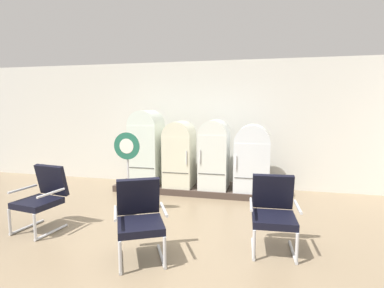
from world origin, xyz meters
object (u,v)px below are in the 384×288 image
refrigerator_0 (147,145)px  refrigerator_2 (214,152)px  refrigerator_3 (252,156)px  armchair_left (43,195)px  sign_stand (128,174)px  refrigerator_1 (179,152)px  armchair_right (273,210)px  armchair_center (140,216)px

refrigerator_0 → refrigerator_2: bearing=0.1°
refrigerator_3 → armchair_left: (-3.01, -2.43, -0.32)m
refrigerator_0 → refrigerator_3: (2.30, -0.02, -0.16)m
sign_stand → refrigerator_1: bearing=71.3°
refrigerator_2 → refrigerator_3: (0.79, -0.02, -0.06)m
armchair_right → armchair_left: bearing=-177.6°
sign_stand → refrigerator_3: bearing=36.1°
refrigerator_2 → refrigerator_3: refrigerator_2 is taller
armchair_left → armchair_center: bearing=-14.7°
refrigerator_2 → armchair_left: refrigerator_2 is taller
refrigerator_2 → armchair_left: 3.33m
refrigerator_1 → armchair_right: refrigerator_1 is taller
armchair_center → sign_stand: (-0.82, 1.41, 0.18)m
refrigerator_1 → armchair_right: (1.92, -2.29, -0.35)m
armchair_right → armchair_center: same height
refrigerator_3 → armchair_left: 3.88m
armchair_center → sign_stand: size_ratio=0.68×
armchair_right → armchair_center: bearing=-159.3°
refrigerator_1 → sign_stand: 1.58m
armchair_left → armchair_right: 3.39m
refrigerator_0 → refrigerator_1: bearing=-1.5°
refrigerator_3 → sign_stand: size_ratio=0.96×
refrigerator_1 → refrigerator_3: refrigerator_1 is taller
refrigerator_1 → sign_stand: (-0.50, -1.49, -0.18)m
refrigerator_1 → armchair_center: bearing=-83.8°
armchair_right → sign_stand: sign_stand is taller
refrigerator_3 → armchair_left: size_ratio=1.41×
refrigerator_1 → refrigerator_2: refrigerator_2 is taller
refrigerator_0 → armchair_center: size_ratio=1.70×
armchair_left → armchair_center: 1.84m
armchair_right → sign_stand: bearing=161.8°
refrigerator_0 → armchair_left: (-0.71, -2.45, -0.48)m
armchair_right → sign_stand: (-2.43, 0.80, 0.18)m
refrigerator_0 → armchair_right: size_ratio=1.70×
armchair_right → refrigerator_2: bearing=116.8°
refrigerator_0 → armchair_center: bearing=-69.8°
refrigerator_0 → armchair_left: bearing=-106.1°
refrigerator_2 → armchair_center: size_ratio=1.50×
refrigerator_2 → armchair_right: bearing=-63.2°
refrigerator_3 → sign_stand: refrigerator_3 is taller
armchair_center → sign_stand: bearing=120.2°
refrigerator_0 → armchair_right: refrigerator_0 is taller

